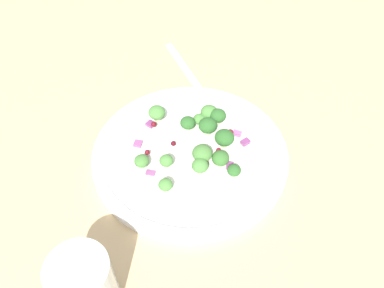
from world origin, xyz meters
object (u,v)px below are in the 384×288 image
(water_glass, at_px, (85,286))
(broccoli_floret_0, at_px, (202,154))
(plate, at_px, (192,152))
(broccoli_floret_1, at_px, (157,113))
(broccoli_floret_2, at_px, (220,158))
(fork, at_px, (189,74))

(water_glass, bearing_deg, broccoli_floret_0, -141.66)
(plate, relative_size, broccoli_floret_1, 10.79)
(plate, bearing_deg, broccoli_floret_1, -66.89)
(plate, height_order, water_glass, water_glass)
(broccoli_floret_0, relative_size, water_glass, 0.33)
(water_glass, bearing_deg, broccoli_floret_1, -120.03)
(plate, height_order, broccoli_floret_1, broccoli_floret_1)
(broccoli_floret_2, relative_size, fork, 0.14)
(fork, distance_m, water_glass, 0.42)
(plate, bearing_deg, broccoli_floret_0, 104.56)
(fork, relative_size, water_glass, 2.10)
(broccoli_floret_0, relative_size, broccoli_floret_1, 1.09)
(plate, xyz_separation_m, water_glass, (0.17, 0.17, 0.04))
(plate, distance_m, fork, 0.19)
(plate, relative_size, fork, 1.55)
(broccoli_floret_0, height_order, fork, broccoli_floret_0)
(broccoli_floret_2, bearing_deg, broccoli_floret_0, -29.92)
(plate, xyz_separation_m, broccoli_floret_1, (0.03, -0.08, 0.02))
(broccoli_floret_1, xyz_separation_m, broccoli_floret_2, (-0.06, 0.12, -0.00))
(broccoli_floret_0, relative_size, fork, 0.16)
(plate, xyz_separation_m, broccoli_floret_2, (-0.03, 0.04, 0.02))
(water_glass, bearing_deg, plate, -135.90)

